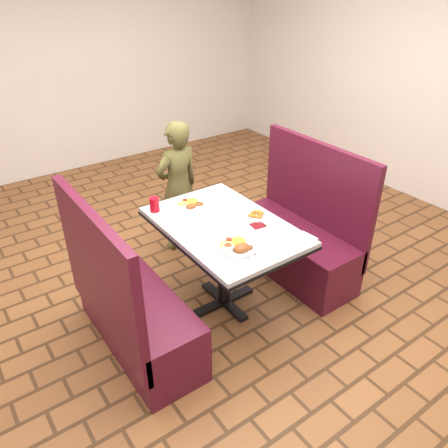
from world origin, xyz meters
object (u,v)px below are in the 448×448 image
(booth_bench_left, at_px, (131,310))
(red_tumbler, at_px, (154,204))
(plantain_plate, at_px, (256,215))
(near_dinner_plate, at_px, (237,244))
(diner_person, at_px, (178,187))
(dining_table, at_px, (224,235))
(booth_bench_right, at_px, (298,239))
(far_dinner_plate, at_px, (191,203))

(booth_bench_left, relative_size, red_tumbler, 10.71)
(booth_bench_left, bearing_deg, red_tumbler, 45.03)
(booth_bench_left, xyz_separation_m, plantain_plate, (1.07, -0.05, 0.43))
(near_dinner_plate, relative_size, red_tumbler, 2.50)
(booth_bench_left, height_order, red_tumbler, booth_bench_left)
(red_tumbler, bearing_deg, booth_bench_left, -134.97)
(diner_person, bearing_deg, dining_table, 74.46)
(booth_bench_left, xyz_separation_m, red_tumbler, (0.48, 0.48, 0.48))
(booth_bench_right, bearing_deg, diner_person, 122.85)
(near_dinner_plate, height_order, red_tumbler, red_tumbler)
(diner_person, height_order, plantain_plate, diner_person)
(booth_bench_right, height_order, near_dinner_plate, booth_bench_right)
(diner_person, xyz_separation_m, near_dinner_plate, (-0.28, -1.29, 0.15))
(booth_bench_right, distance_m, near_dinner_plate, 1.07)
(dining_table, bearing_deg, near_dinner_plate, -109.96)
(far_dinner_plate, relative_size, plantain_plate, 1.32)
(near_dinner_plate, bearing_deg, plantain_plate, 34.74)
(near_dinner_plate, height_order, plantain_plate, near_dinner_plate)
(diner_person, bearing_deg, far_dinner_plate, 64.11)
(dining_table, xyz_separation_m, red_tumbler, (-0.32, 0.48, 0.15))
(booth_bench_left, bearing_deg, diner_person, 45.22)
(dining_table, distance_m, booth_bench_right, 0.86)
(diner_person, relative_size, near_dinner_plate, 4.49)
(dining_table, bearing_deg, plantain_plate, -10.72)
(booth_bench_right, relative_size, plantain_plate, 6.16)
(dining_table, height_order, near_dinner_plate, near_dinner_plate)
(dining_table, xyz_separation_m, diner_person, (0.17, 0.97, -0.03))
(dining_table, bearing_deg, booth_bench_right, 0.00)
(near_dinner_plate, relative_size, plantain_plate, 1.44)
(booth_bench_right, height_order, far_dinner_plate, booth_bench_right)
(near_dinner_plate, distance_m, plantain_plate, 0.46)
(near_dinner_plate, xyz_separation_m, plantain_plate, (0.38, 0.26, -0.02))
(booth_bench_left, relative_size, far_dinner_plate, 4.66)
(diner_person, bearing_deg, booth_bench_right, 117.14)
(far_dinner_plate, bearing_deg, booth_bench_left, -152.60)
(dining_table, distance_m, diner_person, 0.99)
(booth_bench_left, height_order, near_dinner_plate, booth_bench_left)
(near_dinner_plate, height_order, far_dinner_plate, near_dinner_plate)
(booth_bench_left, distance_m, diner_person, 1.41)
(booth_bench_left, relative_size, diner_person, 0.95)
(booth_bench_right, relative_size, near_dinner_plate, 4.28)
(booth_bench_right, bearing_deg, dining_table, 180.00)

